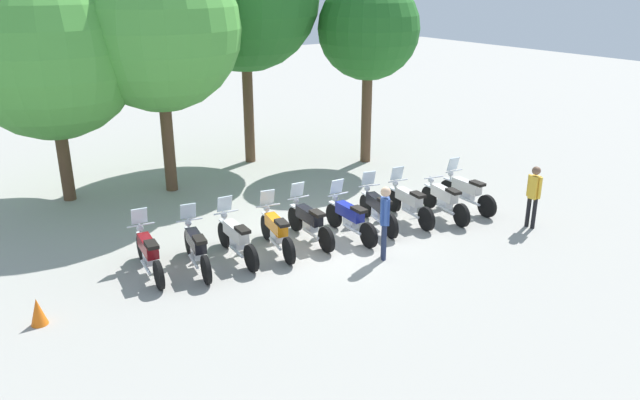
% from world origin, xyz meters
% --- Properties ---
extents(ground_plane, '(80.00, 80.00, 0.00)m').
position_xyz_m(ground_plane, '(0.00, 0.00, 0.00)').
color(ground_plane, '#9E9B93').
extents(motorcycle_0, '(0.62, 2.19, 1.37)m').
position_xyz_m(motorcycle_0, '(-4.46, 0.68, 0.52)').
color(motorcycle_0, black).
rests_on(motorcycle_0, ground_plane).
extents(motorcycle_1, '(0.70, 2.18, 1.37)m').
position_xyz_m(motorcycle_1, '(-3.47, 0.35, 0.52)').
color(motorcycle_1, black).
rests_on(motorcycle_1, ground_plane).
extents(motorcycle_2, '(0.62, 2.19, 1.37)m').
position_xyz_m(motorcycle_2, '(-2.48, 0.33, 0.52)').
color(motorcycle_2, black).
rests_on(motorcycle_2, ground_plane).
extents(motorcycle_3, '(0.71, 2.18, 1.37)m').
position_xyz_m(motorcycle_3, '(-1.48, 0.18, 0.52)').
color(motorcycle_3, black).
rests_on(motorcycle_3, ground_plane).
extents(motorcycle_4, '(0.62, 2.19, 1.37)m').
position_xyz_m(motorcycle_4, '(-0.50, 0.24, 0.52)').
color(motorcycle_4, black).
rests_on(motorcycle_4, ground_plane).
extents(motorcycle_5, '(0.62, 2.19, 1.37)m').
position_xyz_m(motorcycle_5, '(0.49, -0.12, 0.52)').
color(motorcycle_5, black).
rests_on(motorcycle_5, ground_plane).
extents(motorcycle_6, '(0.78, 2.15, 1.37)m').
position_xyz_m(motorcycle_6, '(1.49, 0.00, 0.52)').
color(motorcycle_6, black).
rests_on(motorcycle_6, ground_plane).
extents(motorcycle_7, '(0.65, 2.19, 1.37)m').
position_xyz_m(motorcycle_7, '(2.48, -0.11, 0.52)').
color(motorcycle_7, black).
rests_on(motorcycle_7, ground_plane).
extents(motorcycle_8, '(0.72, 2.17, 0.99)m').
position_xyz_m(motorcycle_8, '(3.47, -0.46, 0.50)').
color(motorcycle_8, black).
rests_on(motorcycle_8, ground_plane).
extents(motorcycle_9, '(0.62, 2.19, 1.37)m').
position_xyz_m(motorcycle_9, '(4.46, -0.34, 0.52)').
color(motorcycle_9, black).
rests_on(motorcycle_9, ground_plane).
extents(person_0, '(0.33, 0.38, 1.78)m').
position_xyz_m(person_0, '(0.38, -1.62, 1.05)').
color(person_0, '#232D4C').
rests_on(person_0, ground_plane).
extents(person_1, '(0.25, 0.41, 1.68)m').
position_xyz_m(person_1, '(4.83, -2.30, 0.98)').
color(person_1, black).
rests_on(person_1, ground_plane).
extents(tree_0, '(4.96, 4.96, 6.85)m').
position_xyz_m(tree_0, '(-4.81, 6.75, 4.36)').
color(tree_0, brown).
rests_on(tree_0, ground_plane).
extents(tree_1, '(4.76, 4.76, 7.25)m').
position_xyz_m(tree_1, '(-1.95, 5.90, 4.86)').
color(tree_1, brown).
rests_on(tree_1, ground_plane).
extents(tree_3, '(3.43, 3.43, 6.34)m').
position_xyz_m(tree_3, '(5.00, 5.04, 4.59)').
color(tree_3, brown).
rests_on(tree_3, ground_plane).
extents(traffic_cone, '(0.32, 0.32, 0.55)m').
position_xyz_m(traffic_cone, '(-6.95, -0.23, 0.28)').
color(traffic_cone, orange).
rests_on(traffic_cone, ground_plane).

